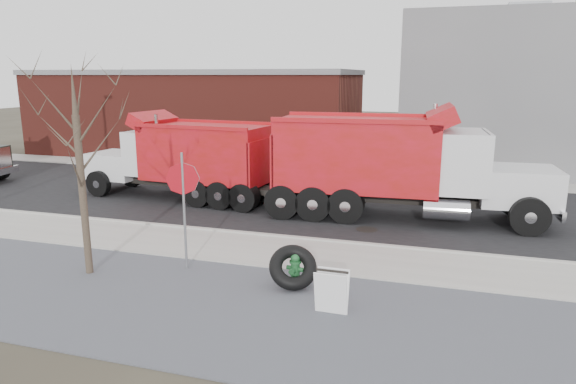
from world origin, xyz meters
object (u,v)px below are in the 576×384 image
(fire_hydrant, at_px, (295,270))
(truck_tire, at_px, (293,267))
(sandwich_board, at_px, (332,292))
(stop_sign, at_px, (183,192))
(dump_truck_red_b, at_px, (184,156))
(dump_truck_red_a, at_px, (396,162))

(fire_hydrant, height_order, truck_tire, truck_tire)
(fire_hydrant, xyz_separation_m, sandwich_board, (1.16, -1.29, 0.14))
(stop_sign, bearing_deg, truck_tire, -9.42)
(sandwich_board, bearing_deg, truck_tire, 137.21)
(sandwich_board, bearing_deg, stop_sign, 161.74)
(truck_tire, distance_m, sandwich_board, 1.61)
(fire_hydrant, relative_size, truck_tire, 0.55)
(fire_hydrant, relative_size, dump_truck_red_b, 0.10)
(sandwich_board, xyz_separation_m, dump_truck_red_b, (-7.89, 8.46, 1.25))
(fire_hydrant, distance_m, sandwich_board, 1.74)
(stop_sign, relative_size, dump_truck_red_b, 0.37)
(sandwich_board, xyz_separation_m, dump_truck_red_a, (0.50, 8.04, 1.49))
(fire_hydrant, xyz_separation_m, dump_truck_red_a, (1.67, 6.76, 1.63))
(stop_sign, distance_m, sandwich_board, 4.64)
(truck_tire, height_order, stop_sign, stop_sign)
(stop_sign, xyz_separation_m, sandwich_board, (4.13, -1.42, -1.56))
(dump_truck_red_b, bearing_deg, stop_sign, 123.30)
(sandwich_board, relative_size, dump_truck_red_b, 0.12)
(stop_sign, height_order, dump_truck_red_b, dump_truck_red_b)
(truck_tire, xyz_separation_m, dump_truck_red_a, (1.67, 6.93, 1.50))
(truck_tire, xyz_separation_m, stop_sign, (-2.97, 0.31, 1.56))
(fire_hydrant, xyz_separation_m, stop_sign, (-2.97, 0.14, 1.70))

